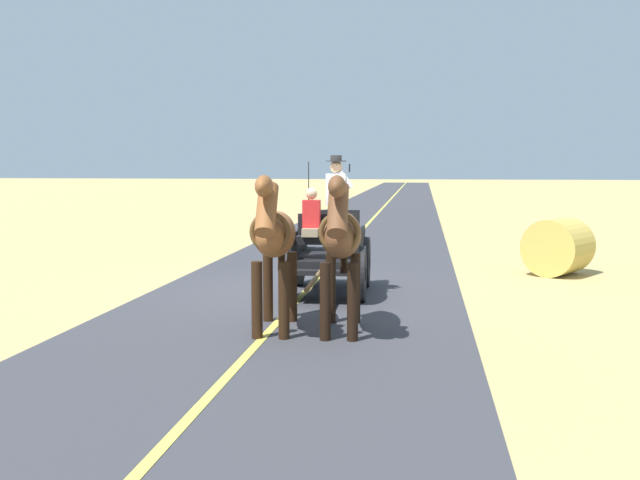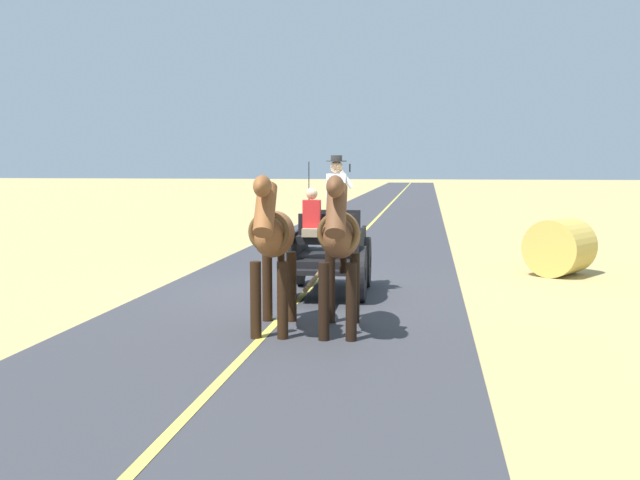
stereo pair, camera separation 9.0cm
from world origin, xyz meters
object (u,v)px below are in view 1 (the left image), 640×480
(horse_off_side, at_px, (274,238))
(horse_near_side, at_px, (341,239))
(horse_drawn_carriage, at_px, (329,249))
(hay_bale, at_px, (558,247))

(horse_off_side, bearing_deg, horse_near_side, -178.33)
(horse_drawn_carriage, xyz_separation_m, hay_bale, (-4.52, -2.89, -0.22))
(hay_bale, bearing_deg, horse_off_side, 50.47)
(horse_drawn_carriage, xyz_separation_m, horse_near_side, (-0.56, 3.01, 0.51))
(horse_drawn_carriage, height_order, hay_bale, horse_drawn_carriage)
(horse_off_side, relative_size, hay_bale, 1.84)
(horse_drawn_carriage, distance_m, horse_off_side, 3.11)
(horse_near_side, bearing_deg, hay_bale, -123.88)
(horse_near_side, relative_size, hay_bale, 1.84)
(horse_near_side, distance_m, hay_bale, 7.15)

